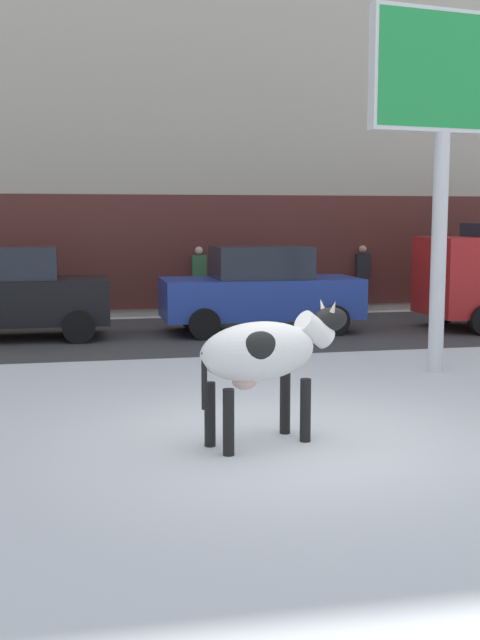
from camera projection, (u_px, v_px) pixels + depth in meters
The scene contains 9 objects.
ground_plane at pixel (295, 439), 8.81m from camera, with size 120.00×120.00×0.00m, color white.
road_strip at pixel (189, 334), 16.75m from camera, with size 60.00×5.60×0.01m, color #423F3F.
building_facade at pixel (155, 70), 21.94m from camera, with size 44.00×6.10×13.00m.
cow_holstein at pixel (263, 353), 8.53m from camera, with size 1.92×1.04×1.54m.
billboard at pixel (444, 94), 12.11m from camera, with size 2.52×0.57×5.56m.
car_black_hatchback at pixel (18, 293), 16.00m from camera, with size 3.50×1.92×1.86m.
car_blue_sedan at pixel (261, 290), 16.99m from camera, with size 4.20×1.98×1.84m.
pedestrian_near_billboard at pixel (199, 281), 19.77m from camera, with size 0.36×0.24×1.73m.
pedestrian_by_cars at pixel (362, 278), 20.65m from camera, with size 0.36×0.24×1.73m.
Camera 1 is at (-2.37, -8.26, 2.44)m, focal length 44.59 mm.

